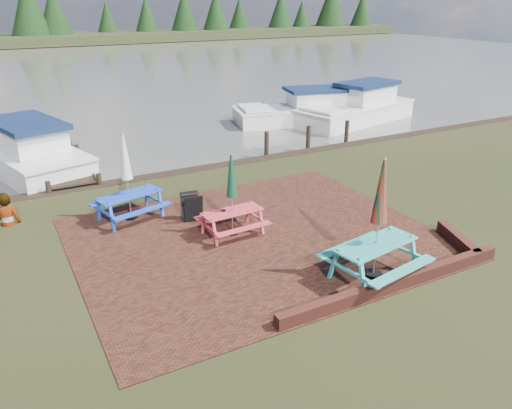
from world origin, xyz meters
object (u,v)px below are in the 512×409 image
object	(u,v)px
boat_jetty	(24,152)
boat_far	(358,109)
jetty	(55,152)
picnic_table_teal	(377,238)
picnic_table_red	(232,207)
picnic_table_blue	(128,190)
person	(2,194)
boat_near	(305,111)
chalkboard	(192,207)

from	to	relation	value
boat_jetty	boat_far	size ratio (longest dim) A/B	1.06
jetty	picnic_table_teal	bearing A→B (deg)	-69.63
picnic_table_red	picnic_table_blue	size ratio (longest dim) A/B	0.90
picnic_table_teal	picnic_table_red	world-z (taller)	picnic_table_teal
boat_far	person	distance (m)	17.86
picnic_table_teal	person	world-z (taller)	picnic_table_teal
jetty	boat_near	world-z (taller)	boat_near
boat_near	picnic_table_red	bearing A→B (deg)	152.02
jetty	boat_near	size ratio (longest dim) A/B	1.23
picnic_table_blue	person	world-z (taller)	picnic_table_blue
jetty	boat_far	distance (m)	14.78
boat_far	person	world-z (taller)	person
boat_jetty	boat_far	distance (m)	15.91
boat_far	person	bearing A→B (deg)	95.67
jetty	person	bearing A→B (deg)	-108.57
picnic_table_red	boat_far	world-z (taller)	picnic_table_red
boat_near	picnic_table_teal	bearing A→B (deg)	165.43
person	jetty	bearing A→B (deg)	-105.94
boat_far	person	xyz separation A→B (m)	(-16.88, -5.81, 0.49)
chalkboard	person	xyz separation A→B (m)	(-4.57, 2.18, 0.51)
picnic_table_blue	jetty	size ratio (longest dim) A/B	0.27
picnic_table_blue	boat_far	xyz separation A→B (m)	(13.78, 6.99, -0.41)
boat_jetty	person	size ratio (longest dim) A/B	4.14
boat_near	person	world-z (taller)	person
picnic_table_red	jetty	bearing A→B (deg)	104.46
jetty	boat_jetty	bearing A→B (deg)	-154.45
chalkboard	boat_near	size ratio (longest dim) A/B	0.11
boat_jetty	boat_near	bearing A→B (deg)	-10.22
chalkboard	jetty	world-z (taller)	chalkboard
picnic_table_teal	jetty	bearing A→B (deg)	101.07
picnic_table_teal	chalkboard	bearing A→B (deg)	108.26
picnic_table_teal	jetty	world-z (taller)	picnic_table_teal
picnic_table_blue	boat_near	distance (m)	14.03
picnic_table_red	boat_far	bearing A→B (deg)	35.32
boat_near	boat_far	bearing A→B (deg)	-103.41
jetty	boat_jetty	xyz separation A→B (m)	(-1.14, -0.55, 0.32)
jetty	boat_near	bearing A→B (deg)	3.36
picnic_table_teal	picnic_table_blue	distance (m)	6.95
picnic_table_teal	picnic_table_red	bearing A→B (deg)	108.48
chalkboard	picnic_table_red	bearing A→B (deg)	-53.70
picnic_table_red	picnic_table_blue	world-z (taller)	picnic_table_blue
picnic_table_red	boat_jetty	xyz separation A→B (m)	(-4.23, 9.21, -0.34)
jetty	picnic_table_red	bearing A→B (deg)	-72.46
boat_jetty	picnic_table_teal	bearing A→B (deg)	-80.08
picnic_table_blue	boat_far	bearing A→B (deg)	11.96
picnic_table_teal	boat_jetty	xyz separation A→B (m)	(-6.06, 12.68, -0.53)
jetty	boat_jetty	distance (m)	1.31
picnic_table_teal	boat_jetty	size ratio (longest dim) A/B	0.36
picnic_table_blue	person	bearing A→B (deg)	144.34
picnic_table_blue	picnic_table_teal	bearing A→B (deg)	-70.57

